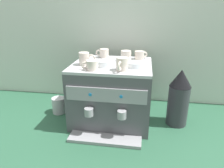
{
  "coord_description": "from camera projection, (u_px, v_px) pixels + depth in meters",
  "views": [
    {
      "loc": [
        0.22,
        -1.36,
        0.8
      ],
      "look_at": [
        0.0,
        0.0,
        0.28
      ],
      "focal_mm": 32.93,
      "sensor_mm": 36.0,
      "label": 1
    }
  ],
  "objects": [
    {
      "name": "ground_plane",
      "position": [
        112.0,
        118.0,
        1.57
      ],
      "size": [
        4.0,
        4.0,
        0.0
      ],
      "primitive_type": "plane",
      "color": "#28563D"
    },
    {
      "name": "tiled_backsplash_wall",
      "position": [
        119.0,
        46.0,
        1.76
      ],
      "size": [
        2.8,
        0.03,
        0.97
      ],
      "primitive_type": "cube",
      "color": "silver",
      "rests_on": "ground_plane"
    },
    {
      "name": "espresso_machine",
      "position": [
        112.0,
        92.0,
        1.49
      ],
      "size": [
        0.54,
        0.59,
        0.43
      ],
      "color": "#4C4C51",
      "rests_on": "ground_plane"
    },
    {
      "name": "ceramic_cup_0",
      "position": [
        122.0,
        64.0,
        1.25
      ],
      "size": [
        0.07,
        0.12,
        0.08
      ],
      "color": "beige",
      "rests_on": "espresso_machine"
    },
    {
      "name": "ceramic_cup_1",
      "position": [
        140.0,
        55.0,
        1.52
      ],
      "size": [
        0.1,
        0.08,
        0.06
      ],
      "color": "beige",
      "rests_on": "espresso_machine"
    },
    {
      "name": "ceramic_cup_2",
      "position": [
        85.0,
        59.0,
        1.37
      ],
      "size": [
        0.11,
        0.07,
        0.08
      ],
      "color": "beige",
      "rests_on": "espresso_machine"
    },
    {
      "name": "ceramic_cup_3",
      "position": [
        104.0,
        53.0,
        1.58
      ],
      "size": [
        0.11,
        0.07,
        0.07
      ],
      "color": "beige",
      "rests_on": "espresso_machine"
    },
    {
      "name": "ceramic_cup_4",
      "position": [
        92.0,
        65.0,
        1.26
      ],
      "size": [
        0.11,
        0.07,
        0.06
      ],
      "color": "beige",
      "rests_on": "espresso_machine"
    },
    {
      "name": "ceramic_cup_5",
      "position": [
        126.0,
        56.0,
        1.48
      ],
      "size": [
        0.07,
        0.11,
        0.07
      ],
      "color": "beige",
      "rests_on": "espresso_machine"
    },
    {
      "name": "ceramic_bowl_0",
      "position": [
        134.0,
        65.0,
        1.33
      ],
      "size": [
        0.11,
        0.11,
        0.03
      ],
      "color": "silver",
      "rests_on": "espresso_machine"
    },
    {
      "name": "ceramic_bowl_1",
      "position": [
        103.0,
        64.0,
        1.34
      ],
      "size": [
        0.09,
        0.09,
        0.04
      ],
      "color": "silver",
      "rests_on": "espresso_machine"
    },
    {
      "name": "coffee_grinder",
      "position": [
        179.0,
        98.0,
        1.42
      ],
      "size": [
        0.15,
        0.15,
        0.41
      ],
      "color": "#333338",
      "rests_on": "ground_plane"
    },
    {
      "name": "milk_pitcher",
      "position": [
        59.0,
        105.0,
        1.63
      ],
      "size": [
        0.1,
        0.1,
        0.13
      ],
      "primitive_type": "cylinder",
      "color": "#B7B7BC",
      "rests_on": "ground_plane"
    }
  ]
}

